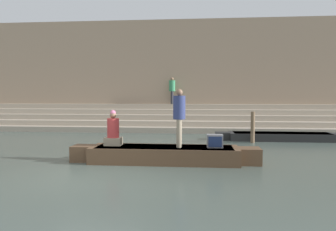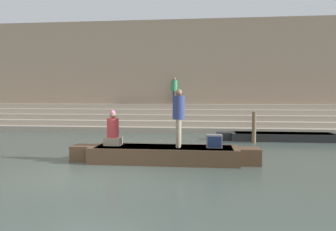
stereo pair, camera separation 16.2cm
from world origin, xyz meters
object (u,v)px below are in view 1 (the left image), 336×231
object	(u,v)px
moored_boat_shore	(281,136)
tv_set	(215,141)
person_rowing	(113,131)
mooring_post	(253,127)
person_standing	(179,114)
person_on_steps	(172,89)
rowboat_main	(164,154)

from	to	relation	value
moored_boat_shore	tv_set	bearing A→B (deg)	-120.22
person_rowing	mooring_post	xyz separation A→B (m)	(5.09, 4.44, -0.25)
person_standing	tv_set	xyz separation A→B (m)	(1.10, 0.03, -0.83)
person_standing	tv_set	world-z (taller)	person_standing
person_rowing	tv_set	size ratio (longest dim) A/B	2.33
person_rowing	tv_set	world-z (taller)	person_rowing
mooring_post	person_on_steps	distance (m)	7.79
tv_set	rowboat_main	bearing A→B (deg)	173.18
moored_boat_shore	rowboat_main	bearing A→B (deg)	-130.62
person_rowing	mooring_post	world-z (taller)	person_rowing
rowboat_main	person_rowing	distance (m)	1.79
mooring_post	person_on_steps	world-z (taller)	person_on_steps
moored_boat_shore	person_on_steps	distance (m)	8.12
person_standing	mooring_post	distance (m)	5.51
tv_set	mooring_post	size ratio (longest dim) A/B	0.35
person_standing	person_rowing	world-z (taller)	person_standing
person_on_steps	rowboat_main	bearing A→B (deg)	-6.04
tv_set	mooring_post	world-z (taller)	mooring_post
rowboat_main	moored_boat_shore	size ratio (longest dim) A/B	0.97
tv_set	moored_boat_shore	xyz separation A→B (m)	(3.33, 5.46, -0.51)
person_standing	person_rowing	xyz separation A→B (m)	(-2.12, 0.13, -0.59)
tv_set	moored_boat_shore	bearing A→B (deg)	51.15
person_rowing	person_on_steps	xyz separation A→B (m)	(1.00, 10.81, 1.55)
person_standing	moored_boat_shore	world-z (taller)	person_standing
moored_boat_shore	person_on_steps	world-z (taller)	person_on_steps
rowboat_main	person_standing	world-z (taller)	person_standing
tv_set	mooring_post	distance (m)	4.90
rowboat_main	person_on_steps	size ratio (longest dim) A/B	3.42
rowboat_main	moored_boat_shore	bearing A→B (deg)	47.63
rowboat_main	mooring_post	bearing A→B (deg)	52.40
rowboat_main	person_standing	xyz separation A→B (m)	(0.46, -0.02, 1.26)
rowboat_main	person_rowing	xyz separation A→B (m)	(-1.66, 0.11, 0.68)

